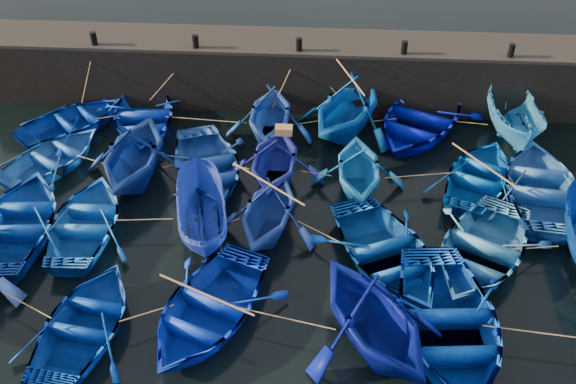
# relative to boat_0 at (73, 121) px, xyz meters

# --- Properties ---
(ground) EXTENTS (120.00, 120.00, 0.00)m
(ground) POSITION_rel_boat_0_xyz_m (8.62, -7.43, -0.45)
(ground) COLOR black
(ground) RESTS_ON ground
(quay_wall) EXTENTS (26.00, 2.50, 2.50)m
(quay_wall) POSITION_rel_boat_0_xyz_m (8.62, 3.07, 0.80)
(quay_wall) COLOR black
(quay_wall) RESTS_ON ground
(quay_top) EXTENTS (26.00, 2.50, 0.12)m
(quay_top) POSITION_rel_boat_0_xyz_m (8.62, 3.07, 2.11)
(quay_top) COLOR black
(quay_top) RESTS_ON quay_wall
(bollard_0) EXTENTS (0.24, 0.24, 0.50)m
(bollard_0) POSITION_rel_boat_0_xyz_m (0.62, 2.17, 2.42)
(bollard_0) COLOR black
(bollard_0) RESTS_ON quay_top
(bollard_1) EXTENTS (0.24, 0.24, 0.50)m
(bollard_1) POSITION_rel_boat_0_xyz_m (4.62, 2.17, 2.42)
(bollard_1) COLOR black
(bollard_1) RESTS_ON quay_top
(bollard_2) EXTENTS (0.24, 0.24, 0.50)m
(bollard_2) POSITION_rel_boat_0_xyz_m (8.62, 2.17, 2.42)
(bollard_2) COLOR black
(bollard_2) RESTS_ON quay_top
(bollard_3) EXTENTS (0.24, 0.24, 0.50)m
(bollard_3) POSITION_rel_boat_0_xyz_m (12.62, 2.17, 2.42)
(bollard_3) COLOR black
(bollard_3) RESTS_ON quay_top
(bollard_4) EXTENTS (0.24, 0.24, 0.50)m
(bollard_4) POSITION_rel_boat_0_xyz_m (16.62, 2.17, 2.42)
(bollard_4) COLOR black
(bollard_4) RESTS_ON quay_top
(boat_0) EXTENTS (5.17, 5.25, 0.89)m
(boat_0) POSITION_rel_boat_0_xyz_m (0.00, 0.00, 0.00)
(boat_0) COLOR navy
(boat_0) RESTS_ON ground
(boat_1) EXTENTS (4.49, 5.56, 1.02)m
(boat_1) POSITION_rel_boat_0_xyz_m (2.66, 0.36, 0.06)
(boat_1) COLOR #072DBA
(boat_1) RESTS_ON ground
(boat_2) EXTENTS (3.46, 3.99, 2.06)m
(boat_2) POSITION_rel_boat_0_xyz_m (7.66, 0.11, 0.59)
(boat_2) COLOR #184099
(boat_2) RESTS_ON ground
(boat_3) EXTENTS (5.65, 5.93, 2.43)m
(boat_3) POSITION_rel_boat_0_xyz_m (10.57, 0.51, 0.77)
(boat_3) COLOR #0449AA
(boat_3) RESTS_ON ground
(boat_4) EXTENTS (6.07, 6.80, 1.16)m
(boat_4) POSITION_rel_boat_0_xyz_m (13.37, 0.80, 0.13)
(boat_4) COLOR #000790
(boat_4) RESTS_ON ground
(boat_5) EXTENTS (1.76, 4.60, 1.78)m
(boat_5) POSITION_rel_boat_0_xyz_m (16.81, 0.59, 0.44)
(boat_5) COLOR blue
(boat_5) RESTS_ON ground
(boat_6) EXTENTS (4.67, 5.08, 0.86)m
(boat_6) POSITION_rel_boat_0_xyz_m (0.09, -2.43, -0.02)
(boat_6) COLOR blue
(boat_6) RESTS_ON ground
(boat_7) EXTENTS (4.01, 4.62, 2.37)m
(boat_7) POSITION_rel_boat_0_xyz_m (3.30, -2.97, 0.74)
(boat_7) COLOR navy
(boat_7) RESTS_ON ground
(boat_8) EXTENTS (4.85, 5.65, 0.99)m
(boat_8) POSITION_rel_boat_0_xyz_m (5.68, -2.64, 0.05)
(boat_8) COLOR #184591
(boat_8) RESTS_ON ground
(boat_9) EXTENTS (3.53, 4.05, 2.06)m
(boat_9) POSITION_rel_boat_0_xyz_m (8.09, -2.85, 0.58)
(boat_9) COLOR navy
(boat_9) RESTS_ON ground
(boat_10) EXTENTS (3.32, 3.81, 1.95)m
(boat_10) POSITION_rel_boat_0_xyz_m (10.93, -3.06, 0.53)
(boat_10) COLOR blue
(boat_10) RESTS_ON ground
(boat_11) EXTENTS (4.67, 5.27, 0.91)m
(boat_11) POSITION_rel_boat_0_xyz_m (15.12, -2.59, 0.01)
(boat_11) COLOR #014595
(boat_11) RESTS_ON ground
(boat_12) EXTENTS (4.26, 5.53, 1.06)m
(boat_12) POSITION_rel_boat_0_xyz_m (17.02, -3.14, 0.08)
(boat_12) COLOR #235AB0
(boat_12) RESTS_ON ground
(boat_13) EXTENTS (4.05, 5.30, 1.03)m
(boat_13) POSITION_rel_boat_0_xyz_m (0.34, -6.04, 0.07)
(boat_13) COLOR #073997
(boat_13) RESTS_ON ground
(boat_14) EXTENTS (3.33, 4.53, 0.91)m
(boat_14) POSITION_rel_boat_0_xyz_m (2.40, -5.82, 0.01)
(boat_14) COLOR blue
(boat_14) RESTS_ON ground
(boat_15) EXTENTS (2.46, 4.37, 1.59)m
(boat_15) POSITION_rel_boat_0_xyz_m (6.02, -5.64, 0.35)
(boat_15) COLOR navy
(boat_15) RESTS_ON ground
(boat_16) EXTENTS (3.85, 4.25, 1.95)m
(boat_16) POSITION_rel_boat_0_xyz_m (8.10, -5.48, 0.53)
(boat_16) COLOR #1A3B95
(boat_16) RESTS_ON ground
(boat_17) EXTENTS (5.32, 6.00, 1.03)m
(boat_17) POSITION_rel_boat_0_xyz_m (11.66, -6.66, 0.07)
(boat_17) COLOR #063F8F
(boat_17) RESTS_ON ground
(boat_18) EXTENTS (5.47, 6.04, 1.03)m
(boat_18) POSITION_rel_boat_0_xyz_m (14.49, -6.35, 0.07)
(boat_18) COLOR #276AB0
(boat_18) RESTS_ON ground
(boat_21) EXTENTS (3.59, 4.61, 0.88)m
(boat_21) POSITION_rel_boat_0_xyz_m (3.66, -9.81, -0.01)
(boat_21) COLOR navy
(boat_21) RESTS_ON ground
(boat_22) EXTENTS (4.92, 5.69, 0.99)m
(boat_22) POSITION_rel_boat_0_xyz_m (6.78, -9.15, 0.05)
(boat_22) COLOR #0627BB
(boat_22) RESTS_ON ground
(boat_23) EXTENTS (5.52, 5.74, 2.33)m
(boat_23) POSITION_rel_boat_0_xyz_m (11.12, -9.70, 0.72)
(boat_23) COLOR #000A73
(boat_23) RESTS_ON ground
(boat_24) EXTENTS (4.42, 5.83, 1.14)m
(boat_24) POSITION_rel_boat_0_xyz_m (13.12, -9.32, 0.12)
(boat_24) COLOR #03349F
(boat_24) RESTS_ON ground
(wooden_crate) EXTENTS (0.57, 0.37, 0.25)m
(wooden_crate) POSITION_rel_boat_0_xyz_m (8.39, -2.85, 1.74)
(wooden_crate) COLOR #9C6844
(wooden_crate) RESTS_ON boat_9
(mooring_ropes) EXTENTS (16.85, 11.92, 2.10)m
(mooring_ropes) POSITION_rel_boat_0_xyz_m (8.58, -2.67, 0.43)
(mooring_ropes) COLOR tan
(mooring_ropes) RESTS_ON ground
(loose_oars) EXTENTS (10.61, 11.73, 1.59)m
(loose_oars) POSITION_rel_boat_0_xyz_m (10.14, -4.18, 1.15)
(loose_oars) COLOR #99724C
(loose_oars) RESTS_ON ground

